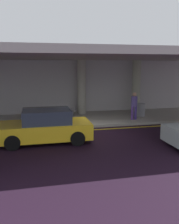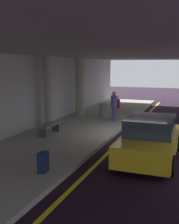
{
  "view_description": "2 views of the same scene",
  "coord_description": "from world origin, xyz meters",
  "px_view_note": "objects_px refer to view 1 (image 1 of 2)",
  "views": [
    {
      "loc": [
        -3.16,
        -11.87,
        3.4
      ],
      "look_at": [
        -0.02,
        2.0,
        0.72
      ],
      "focal_mm": 39.16,
      "sensor_mm": 36.0,
      "label": 1
    },
    {
      "loc": [
        -12.54,
        -2.44,
        3.31
      ],
      "look_at": [
        0.4,
        2.5,
        0.99
      ],
      "focal_mm": 44.78,
      "sensor_mm": 36.0,
      "label": 2
    }
  ],
  "objects_px": {
    "support_column_left_mid": "(136,86)",
    "trash_bin_steel": "(141,110)",
    "car_yellow_taxi": "(45,127)",
    "support_column_far_left": "(82,87)",
    "traveler_with_luggage": "(134,104)",
    "bench_metal": "(63,111)"
  },
  "relations": [
    {
      "from": "car_yellow_taxi",
      "to": "trash_bin_steel",
      "type": "relative_size",
      "value": 4.82
    },
    {
      "from": "traveler_with_luggage",
      "to": "support_column_left_mid",
      "type": "bearing_deg",
      "value": 28.58
    },
    {
      "from": "car_yellow_taxi",
      "to": "traveler_with_luggage",
      "type": "bearing_deg",
      "value": -148.93
    },
    {
      "from": "support_column_far_left",
      "to": "bench_metal",
      "type": "relative_size",
      "value": 2.28
    },
    {
      "from": "support_column_left_mid",
      "to": "bench_metal",
      "type": "relative_size",
      "value": 2.28
    },
    {
      "from": "traveler_with_luggage",
      "to": "trash_bin_steel",
      "type": "height_order",
      "value": "traveler_with_luggage"
    },
    {
      "from": "support_column_left_mid",
      "to": "trash_bin_steel",
      "type": "bearing_deg",
      "value": -102.28
    },
    {
      "from": "support_column_far_left",
      "to": "support_column_left_mid",
      "type": "relative_size",
      "value": 1.0
    },
    {
      "from": "support_column_left_mid",
      "to": "trash_bin_steel",
      "type": "distance_m",
      "value": 2.27
    },
    {
      "from": "support_column_far_left",
      "to": "trash_bin_steel",
      "type": "distance_m",
      "value": 4.26
    },
    {
      "from": "support_column_left_mid",
      "to": "trash_bin_steel",
      "type": "xyz_separation_m",
      "value": [
        -0.38,
        -1.74,
        -1.4
      ]
    },
    {
      "from": "car_yellow_taxi",
      "to": "bench_metal",
      "type": "distance_m",
      "value": 5.02
    },
    {
      "from": "traveler_with_luggage",
      "to": "bench_metal",
      "type": "bearing_deg",
      "value": 118.99
    },
    {
      "from": "car_yellow_taxi",
      "to": "traveler_with_luggage",
      "type": "distance_m",
      "value": 6.24
    },
    {
      "from": "bench_metal",
      "to": "trash_bin_steel",
      "type": "distance_m",
      "value": 5.11
    },
    {
      "from": "trash_bin_steel",
      "to": "support_column_far_left",
      "type": "bearing_deg",
      "value": 154.28
    },
    {
      "from": "bench_metal",
      "to": "car_yellow_taxi",
      "type": "bearing_deg",
      "value": -105.73
    },
    {
      "from": "support_column_left_mid",
      "to": "traveler_with_luggage",
      "type": "height_order",
      "value": "support_column_left_mid"
    },
    {
      "from": "support_column_far_left",
      "to": "support_column_left_mid",
      "type": "height_order",
      "value": "same"
    },
    {
      "from": "car_yellow_taxi",
      "to": "trash_bin_steel",
      "type": "bearing_deg",
      "value": -145.93
    },
    {
      "from": "support_column_far_left",
      "to": "trash_bin_steel",
      "type": "bearing_deg",
      "value": -25.72
    },
    {
      "from": "traveler_with_luggage",
      "to": "bench_metal",
      "type": "xyz_separation_m",
      "value": [
        -4.15,
        1.92,
        -0.61
      ]
    }
  ]
}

